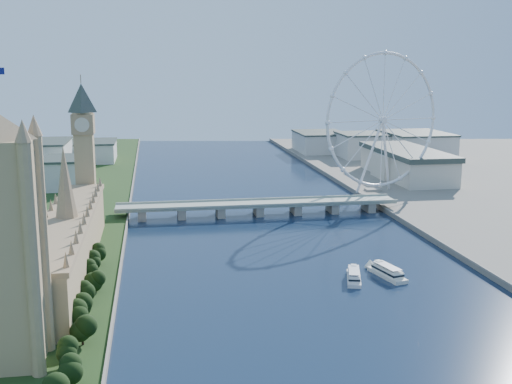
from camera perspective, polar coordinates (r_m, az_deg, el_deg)
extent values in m
cube|color=tan|center=(254.80, -21.32, -5.29)|extent=(22.00, 22.00, 86.00)
cube|color=tan|center=(370.50, -16.32, -4.62)|extent=(24.00, 200.00, 28.00)
cone|color=#937A59|center=(362.68, -16.62, 0.87)|extent=(12.00, 12.00, 40.00)
cube|color=tan|center=(470.15, -14.93, 1.98)|extent=(13.00, 13.00, 80.00)
cube|color=#937A59|center=(466.34, -15.12, 5.86)|extent=(15.00, 15.00, 14.00)
pyramid|color=#2D3833|center=(464.80, -15.30, 9.30)|extent=(20.02, 20.02, 20.00)
cube|color=gray|center=(502.18, 0.20, -1.08)|extent=(220.00, 22.00, 2.00)
cube|color=gray|center=(496.84, -10.10, -1.95)|extent=(6.00, 20.00, 7.50)
cube|color=gray|center=(497.16, -6.64, -1.84)|extent=(6.00, 20.00, 7.50)
cube|color=gray|center=(499.29, -3.20, -1.73)|extent=(6.00, 20.00, 7.50)
cube|color=gray|center=(503.20, 0.20, -1.61)|extent=(6.00, 20.00, 7.50)
cube|color=gray|center=(508.86, 3.54, -1.48)|extent=(6.00, 20.00, 7.50)
cube|color=gray|center=(516.19, 6.79, -1.36)|extent=(6.00, 20.00, 7.50)
cube|color=gray|center=(525.14, 9.94, -1.24)|extent=(6.00, 20.00, 7.50)
torus|color=silver|center=(577.11, 11.20, 6.28)|extent=(113.60, 39.12, 118.60)
cylinder|color=silver|center=(577.11, 11.20, 6.28)|extent=(7.25, 6.61, 6.00)
cube|color=gray|center=(593.99, 10.36, 0.21)|extent=(14.00, 10.00, 2.00)
cube|color=beige|center=(627.16, -16.40, 1.62)|extent=(40.00, 60.00, 26.00)
cube|color=beige|center=(720.68, -18.71, 2.91)|extent=(60.00, 80.00, 32.00)
cube|color=beige|center=(793.70, -14.20, 3.50)|extent=(50.00, 70.00, 22.00)
cube|color=beige|center=(813.22, 9.55, 4.08)|extent=(60.00, 60.00, 28.00)
cube|color=beige|center=(815.97, 14.01, 3.99)|extent=(70.00, 90.00, 30.00)
cube|color=beige|center=(858.95, 5.73, 4.41)|extent=(60.00, 80.00, 24.00)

